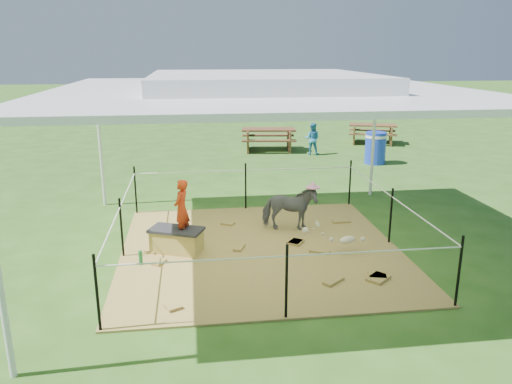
{
  "coord_description": "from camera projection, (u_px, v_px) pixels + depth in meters",
  "views": [
    {
      "loc": [
        -1.1,
        -7.72,
        3.24
      ],
      "look_at": [
        0.0,
        0.6,
        0.85
      ],
      "focal_mm": 35.0,
      "sensor_mm": 36.0,
      "label": 1
    }
  ],
  "objects": [
    {
      "name": "straw_bale",
      "position": [
        177.0,
        241.0,
        8.21
      ],
      "size": [
        0.9,
        0.68,
        0.36
      ],
      "primitive_type": "cube",
      "rotation": [
        0.0,
        0.0,
        -0.4
      ],
      "color": "#AA8F3D",
      "rests_on": "hay_patch"
    },
    {
      "name": "pony",
      "position": [
        289.0,
        208.0,
        9.13
      ],
      "size": [
        1.05,
        0.6,
        0.84
      ],
      "primitive_type": "imported",
      "rotation": [
        0.0,
        0.0,
        1.42
      ],
      "color": "#4C4C51",
      "rests_on": "hay_patch"
    },
    {
      "name": "rope_fence",
      "position": [
        261.0,
        214.0,
        8.21
      ],
      "size": [
        4.54,
        4.54,
        1.0
      ],
      "color": "black",
      "rests_on": "ground"
    },
    {
      "name": "trash_barrel",
      "position": [
        375.0,
        148.0,
        14.69
      ],
      "size": [
        0.68,
        0.68,
        0.94
      ],
      "primitive_type": "cylinder",
      "rotation": [
        0.0,
        0.0,
        -0.14
      ],
      "color": "blue",
      "rests_on": "ground"
    },
    {
      "name": "woman",
      "position": [
        181.0,
        203.0,
        8.04
      ],
      "size": [
        0.35,
        0.41,
        0.97
      ],
      "primitive_type": "imported",
      "rotation": [
        0.0,
        0.0,
        -1.97
      ],
      "color": "red",
      "rests_on": "straw_bale"
    },
    {
      "name": "pink_hat",
      "position": [
        290.0,
        183.0,
        9.0
      ],
      "size": [
        0.26,
        0.26,
        0.12
      ],
      "primitive_type": "cylinder",
      "color": "pink",
      "rests_on": "pony"
    },
    {
      "name": "hay_patch",
      "position": [
        261.0,
        249.0,
        8.38
      ],
      "size": [
        4.6,
        4.6,
        0.03
      ],
      "primitive_type": "cube",
      "color": "brown",
      "rests_on": "ground"
    },
    {
      "name": "ground",
      "position": [
        261.0,
        250.0,
        8.38
      ],
      "size": [
        90.0,
        90.0,
        0.0
      ],
      "primitive_type": "plane",
      "color": "#2D5919",
      "rests_on": "ground"
    },
    {
      "name": "foal",
      "position": [
        347.0,
        238.0,
        8.17
      ],
      "size": [
        0.99,
        0.79,
        0.48
      ],
      "primitive_type": null,
      "rotation": [
        0.0,
        0.0,
        0.41
      ],
      "color": "#CAB394",
      "rests_on": "hay_patch"
    },
    {
      "name": "picnic_table_near",
      "position": [
        269.0,
        140.0,
        16.65
      ],
      "size": [
        1.91,
        1.49,
        0.74
      ],
      "primitive_type": "cube",
      "rotation": [
        0.0,
        0.0,
        -0.12
      ],
      "color": "#55351D",
      "rests_on": "ground"
    },
    {
      "name": "canopy_tent",
      "position": [
        261.0,
        87.0,
        7.65
      ],
      "size": [
        6.3,
        6.3,
        2.9
      ],
      "color": "silver",
      "rests_on": "ground"
    },
    {
      "name": "dark_cloth",
      "position": [
        176.0,
        230.0,
        8.16
      ],
      "size": [
        0.96,
        0.74,
        0.04
      ],
      "primitive_type": "cube",
      "rotation": [
        0.0,
        0.0,
        -0.4
      ],
      "color": "black",
      "rests_on": "straw_bale"
    },
    {
      "name": "distant_person",
      "position": [
        312.0,
        139.0,
        15.97
      ],
      "size": [
        0.61,
        0.55,
        1.02
      ],
      "primitive_type": "imported",
      "rotation": [
        0.0,
        0.0,
        2.74
      ],
      "color": "teal",
      "rests_on": "ground"
    },
    {
      "name": "green_bottle",
      "position": [
        141.0,
        258.0,
        7.73
      ],
      "size": [
        0.08,
        0.08,
        0.22
      ],
      "primitive_type": "cylinder",
      "rotation": [
        0.0,
        0.0,
        -0.4
      ],
      "color": "#197134",
      "rests_on": "hay_patch"
    },
    {
      "name": "picnic_table_far",
      "position": [
        372.0,
        134.0,
        17.96
      ],
      "size": [
        1.96,
        1.67,
        0.69
      ],
      "primitive_type": "cube",
      "rotation": [
        0.0,
        0.0,
        -0.33
      ],
      "color": "#52351C",
      "rests_on": "ground"
    }
  ]
}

